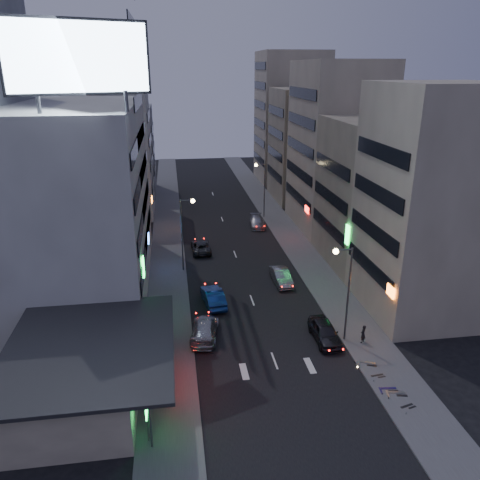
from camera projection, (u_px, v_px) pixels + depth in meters
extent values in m
plane|color=black|center=(287.00, 395.00, 31.97)|extent=(180.00, 180.00, 0.00)
cube|color=#4C4C4F|center=(168.00, 245.00, 58.70)|extent=(4.00, 120.00, 0.12)
cube|color=#4C4C4F|center=(292.00, 239.00, 60.90)|extent=(4.00, 120.00, 0.12)
cube|color=#B8AA90|center=(77.00, 373.00, 31.28)|extent=(8.00, 12.00, 3.60)
cube|color=black|center=(89.00, 347.00, 30.74)|extent=(11.00, 13.00, 0.25)
cube|color=black|center=(153.00, 350.00, 31.53)|extent=(0.12, 4.00, 0.90)
cube|color=#FF1E14|center=(154.00, 350.00, 31.54)|extent=(0.04, 3.70, 0.70)
cube|color=beige|center=(69.00, 200.00, 45.09)|extent=(14.00, 24.00, 18.00)
cube|color=#B8AA90|center=(431.00, 204.00, 40.33)|extent=(10.00, 11.00, 20.00)
cube|color=tan|center=(378.00, 193.00, 51.76)|extent=(11.00, 12.00, 16.00)
cube|color=#B8AA90|center=(336.00, 147.00, 62.72)|extent=(10.00, 14.00, 22.00)
cube|color=beige|center=(112.00, 148.00, 68.15)|extent=(11.00, 10.00, 20.00)
cube|color=gray|center=(118.00, 151.00, 81.01)|extent=(12.00, 10.00, 15.00)
cube|color=tan|center=(308.00, 145.00, 77.41)|extent=(11.00, 12.00, 18.00)
cube|color=#B8AA90|center=(290.00, 118.00, 89.43)|extent=(12.00, 12.00, 24.00)
cylinder|color=#595B60|center=(38.00, 102.00, 32.57)|extent=(0.30, 0.30, 1.50)
cylinder|color=#595B60|center=(126.00, 102.00, 33.40)|extent=(0.30, 0.30, 1.50)
cube|color=black|center=(78.00, 57.00, 31.96)|extent=(9.52, 3.75, 5.00)
cube|color=#B7D5F4|center=(78.00, 57.00, 31.78)|extent=(9.04, 3.34, 4.60)
cylinder|color=#595B60|center=(348.00, 295.00, 36.98)|extent=(0.16, 0.16, 8.00)
cylinder|color=#595B60|center=(343.00, 250.00, 35.54)|extent=(1.40, 0.10, 0.10)
sphere|color=#FFD88C|center=(336.00, 251.00, 35.49)|extent=(0.44, 0.44, 0.44)
cylinder|color=#595B60|center=(182.00, 236.00, 50.10)|extent=(0.16, 0.16, 8.00)
cylinder|color=#595B60|center=(187.00, 200.00, 48.85)|extent=(1.40, 0.10, 0.10)
sphere|color=#FFD88C|center=(193.00, 201.00, 48.97)|extent=(0.44, 0.44, 0.44)
cylinder|color=#595B60|center=(264.00, 191.00, 68.54)|extent=(0.16, 0.16, 8.00)
cylinder|color=#595B60|center=(260.00, 164.00, 67.10)|extent=(1.40, 0.10, 0.10)
sphere|color=#FFD88C|center=(256.00, 165.00, 67.05)|extent=(0.44, 0.44, 0.44)
imported|color=#26262B|center=(325.00, 332.00, 38.12)|extent=(1.89, 4.63, 1.57)
imported|color=gray|center=(281.00, 277.00, 48.34)|extent=(1.71, 4.54, 1.48)
imported|color=#2A2B30|center=(201.00, 247.00, 56.64)|extent=(2.31, 4.79, 1.32)
imported|color=#999AA1|center=(257.00, 222.00, 65.61)|extent=(2.37, 4.91, 1.38)
imported|color=navy|center=(213.00, 297.00, 43.93)|extent=(2.24, 5.02, 1.60)
imported|color=#9FA2A7|center=(205.00, 329.00, 38.57)|extent=(2.96, 5.46, 1.50)
imported|color=black|center=(363.00, 334.00, 37.60)|extent=(0.67, 0.65, 1.54)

